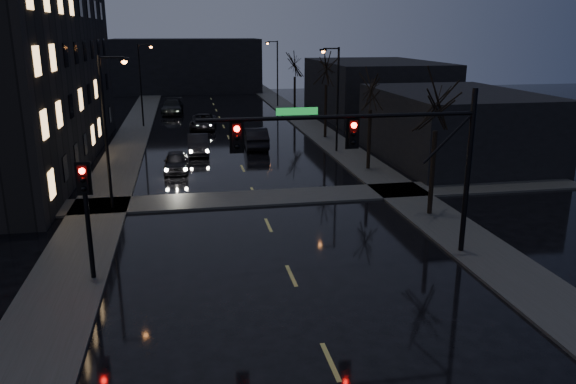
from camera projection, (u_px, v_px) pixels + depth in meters
name	position (u px, v px, depth m)	size (l,w,h in m)	color
sidewalk_left	(127.00, 147.00, 45.82)	(3.00, 140.00, 0.12)	#2D2D2B
sidewalk_right	(329.00, 140.00, 48.80)	(3.00, 140.00, 0.12)	#2D2D2B
sidewalk_cross	(257.00, 198.00, 31.72)	(40.00, 3.00, 0.12)	#2D2D2B
commercial_right_near	(454.00, 126.00, 40.84)	(10.00, 14.00, 5.00)	black
commercial_right_far	(375.00, 89.00, 61.75)	(12.00, 18.00, 6.00)	black
far_block	(187.00, 66.00, 86.32)	(22.00, 10.00, 8.00)	black
signal_mast	(383.00, 144.00, 22.08)	(11.11, 0.41, 7.00)	black
signal_pole_left	(86.00, 205.00, 20.61)	(0.35, 0.41, 4.53)	black
tree_near	(438.00, 94.00, 27.23)	(3.52, 3.52, 8.08)	black
tree_mid_a	(371.00, 84.00, 36.79)	(3.30, 3.30, 7.58)	black
tree_mid_b	(326.00, 62.00, 47.91)	(3.74, 3.74, 8.59)	black
tree_far	(295.00, 60.00, 61.29)	(3.43, 3.43, 7.88)	black
streetlight_l_near	(109.00, 120.00, 28.61)	(1.53, 0.28, 8.00)	black
streetlight_l_far	(143.00, 78.00, 54.13)	(1.53, 0.28, 8.00)	black
streetlight_r_mid	(335.00, 91.00, 42.61)	(1.53, 0.28, 8.00)	black
streetlight_r_far	(276.00, 68.00, 69.06)	(1.53, 0.28, 8.00)	black
oncoming_car_a	(176.00, 162.00, 37.80)	(1.59, 3.94, 1.34)	black
oncoming_car_b	(198.00, 144.00, 43.23)	(1.57, 4.50, 1.48)	black
oncoming_car_c	(203.00, 121.00, 54.22)	(2.42, 5.25, 1.46)	black
oncoming_car_d	(172.00, 107.00, 64.04)	(2.32, 5.70, 1.65)	black
lead_car	(256.00, 138.00, 45.44)	(1.77, 5.09, 1.68)	black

